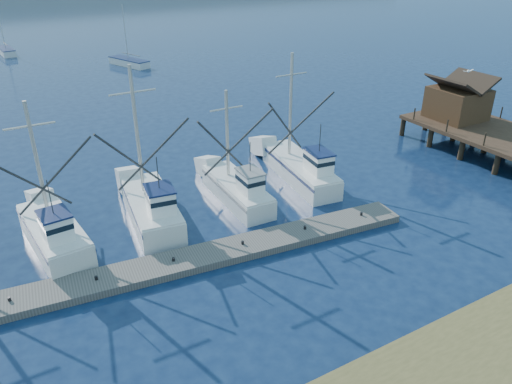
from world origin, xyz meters
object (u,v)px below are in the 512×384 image
(timber_pier, at_px, (492,123))
(sailboat_near, at_px, (129,62))
(floating_dock, at_px, (137,273))
(sailboat_far, at_px, (6,51))

(timber_pier, xyz_separation_m, sailboat_near, (-15.68, 45.93, -2.08))
(floating_dock, bearing_deg, sailboat_near, 78.96)
(timber_pier, height_order, sailboat_far, sailboat_far)
(floating_dock, height_order, timber_pier, timber_pier)
(timber_pier, xyz_separation_m, sailboat_far, (-29.60, 62.73, -2.07))
(floating_dock, distance_m, timber_pier, 30.38)
(floating_dock, xyz_separation_m, sailboat_far, (0.61, 64.77, 0.28))
(sailboat_near, bearing_deg, timber_pier, -91.63)
(sailboat_near, distance_m, sailboat_far, 21.82)
(sailboat_near, height_order, sailboat_far, same)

